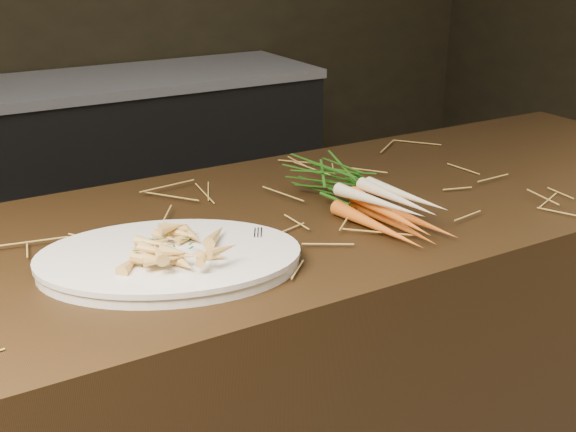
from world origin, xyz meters
The scene contains 7 objects.
main_counter centered at (0.00, 0.30, 0.45)m, with size 2.40×0.70×0.90m, color black.
back_counter centered at (0.30, 2.18, 0.42)m, with size 1.82×0.62×0.84m.
straw_bedding centered at (0.00, 0.30, 0.91)m, with size 1.40×0.60×0.02m, color olive, non-canonical shape.
root_veg_bunch centered at (0.22, 0.26, 0.94)m, with size 0.15×0.44×0.08m.
serving_platter centered at (-0.20, 0.19, 0.91)m, with size 0.43×0.29×0.02m, color white, non-canonical shape.
roasted_veg_heap centered at (-0.20, 0.19, 0.95)m, with size 0.21×0.15×0.05m, color #B88847, non-canonical shape.
serving_fork centered at (-0.07, 0.11, 0.92)m, with size 0.01×0.16×0.00m, color silver.
Camera 1 is at (-0.57, -0.84, 1.42)m, focal length 45.00 mm.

